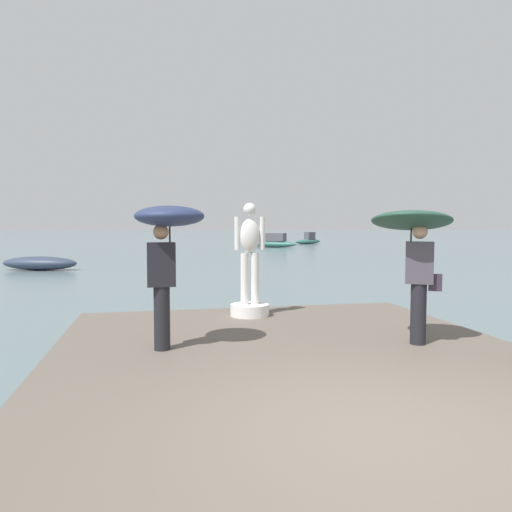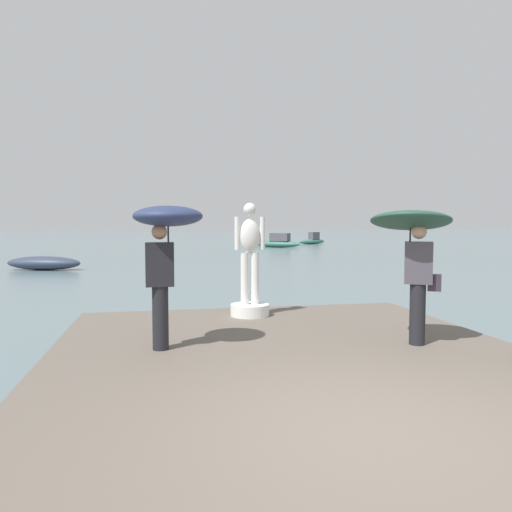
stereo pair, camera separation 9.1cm
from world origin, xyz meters
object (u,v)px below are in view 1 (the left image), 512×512
onlooker_left (167,236)px  boat_near (40,263)px  onlooker_right (414,238)px  boat_leftward (273,242)px  statue_white_figure (250,277)px  boat_far (308,240)px

onlooker_left → boat_near: bearing=107.6°
onlooker_right → boat_leftward: bearing=78.8°
onlooker_right → boat_leftward: 40.60m
statue_white_figure → boat_leftward: (9.75, 37.22, -0.64)m
onlooker_right → boat_near: 20.36m
boat_far → boat_leftward: boat_leftward is taller
boat_near → boat_far: (23.21, 29.54, 0.12)m
statue_white_figure → boat_leftward: 38.48m
boat_near → boat_far: boat_far is taller
boat_near → boat_leftward: bearing=52.0°
boat_leftward → boat_near: bearing=-128.0°
onlooker_left → boat_near: size_ratio=0.51×
statue_white_figure → onlooker_right: bearing=-53.7°
boat_far → boat_leftward: bearing=-128.5°
boat_near → boat_leftward: (16.94, 21.66, 0.18)m
statue_white_figure → boat_leftward: bearing=75.3°
boat_far → statue_white_figure: bearing=-109.6°
onlooker_left → onlooker_right: size_ratio=1.00×
statue_white_figure → boat_far: statue_white_figure is taller
onlooker_right → boat_leftward: (7.85, 39.80, -1.43)m
onlooker_right → statue_white_figure: bearing=126.3°
onlooker_right → boat_far: bearing=73.5°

